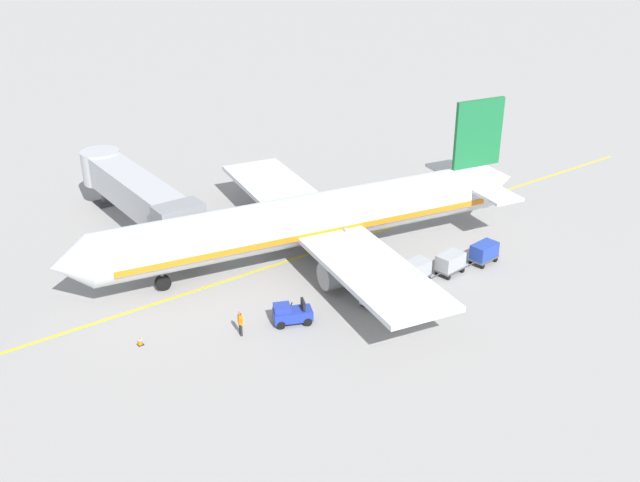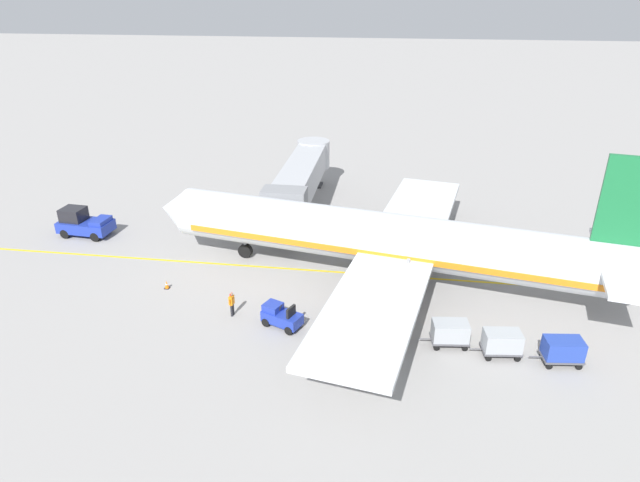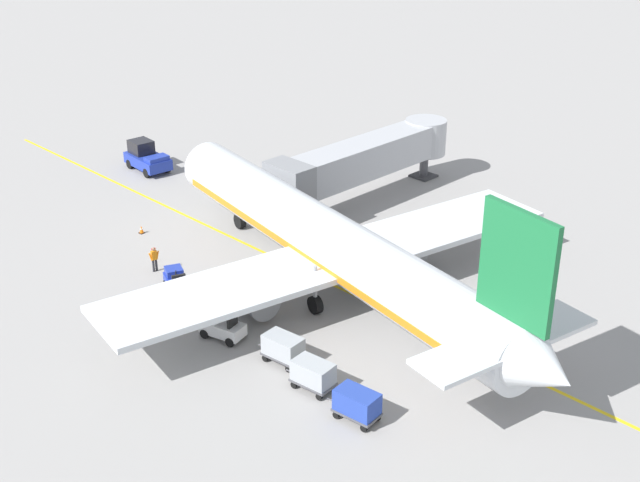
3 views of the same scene
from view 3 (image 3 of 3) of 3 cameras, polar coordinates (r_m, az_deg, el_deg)
ground_plane at (r=53.84m, az=0.49°, el=-2.79°), size 400.00×400.00×0.00m
gate_lead_in_line at (r=53.83m, az=0.49°, el=-2.78°), size 0.24×80.00×0.01m
parked_airliner at (r=51.40m, az=0.74°, el=-0.23°), size 30.44×37.19×10.63m
jet_bridge at (r=65.03m, az=3.04°, el=5.58°), size 17.79×3.50×4.98m
pushback_tractor at (r=73.55m, az=-11.53°, el=5.50°), size 2.52×4.55×2.40m
baggage_tug_lead at (r=53.05m, az=-9.59°, el=-2.75°), size 2.08×2.77×1.62m
baggage_tug_trailing at (r=48.06m, az=-6.63°, el=-5.71°), size 1.84×2.73×1.62m
baggage_cart_front at (r=45.52m, az=-2.49°, el=-7.11°), size 1.55×2.96×1.58m
baggage_cart_second_in_train at (r=43.42m, az=-0.46°, el=-8.86°), size 1.55×2.96×1.58m
baggage_cart_third_in_train at (r=41.40m, az=2.49°, el=-10.80°), size 1.55×2.96×1.58m
ground_crew_wing_walker at (r=55.82m, az=-11.05°, el=-1.12°), size 0.73×0.31×1.69m
safety_cone_nose_left at (r=61.73m, az=-11.88°, el=0.76°), size 0.36×0.36×0.59m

